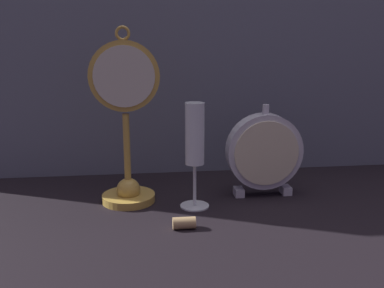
{
  "coord_description": "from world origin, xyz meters",
  "views": [
    {
      "loc": [
        -0.1,
        -0.75,
        0.34
      ],
      "look_at": [
        0.0,
        0.08,
        0.13
      ],
      "focal_mm": 40.0,
      "sensor_mm": 36.0,
      "label": 1
    }
  ],
  "objects_px": {
    "pocket_watch_on_stand": "(126,131)",
    "wine_cork": "(184,223)",
    "mantel_clock_silver": "(264,152)",
    "champagne_flute": "(195,143)"
  },
  "relations": [
    {
      "from": "pocket_watch_on_stand",
      "to": "wine_cork",
      "type": "height_order",
      "value": "pocket_watch_on_stand"
    },
    {
      "from": "mantel_clock_silver",
      "to": "wine_cork",
      "type": "xyz_separation_m",
      "value": [
        -0.19,
        -0.15,
        -0.09
      ]
    },
    {
      "from": "pocket_watch_on_stand",
      "to": "mantel_clock_silver",
      "type": "xyz_separation_m",
      "value": [
        0.3,
        0.0,
        -0.06
      ]
    },
    {
      "from": "pocket_watch_on_stand",
      "to": "mantel_clock_silver",
      "type": "bearing_deg",
      "value": 0.67
    },
    {
      "from": "mantel_clock_silver",
      "to": "wine_cork",
      "type": "height_order",
      "value": "mantel_clock_silver"
    },
    {
      "from": "wine_cork",
      "to": "mantel_clock_silver",
      "type": "bearing_deg",
      "value": 38.67
    },
    {
      "from": "champagne_flute",
      "to": "wine_cork",
      "type": "distance_m",
      "value": 0.17
    },
    {
      "from": "pocket_watch_on_stand",
      "to": "wine_cork",
      "type": "relative_size",
      "value": 8.69
    },
    {
      "from": "mantel_clock_silver",
      "to": "pocket_watch_on_stand",
      "type": "bearing_deg",
      "value": -179.33
    },
    {
      "from": "pocket_watch_on_stand",
      "to": "wine_cork",
      "type": "distance_m",
      "value": 0.23
    }
  ]
}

